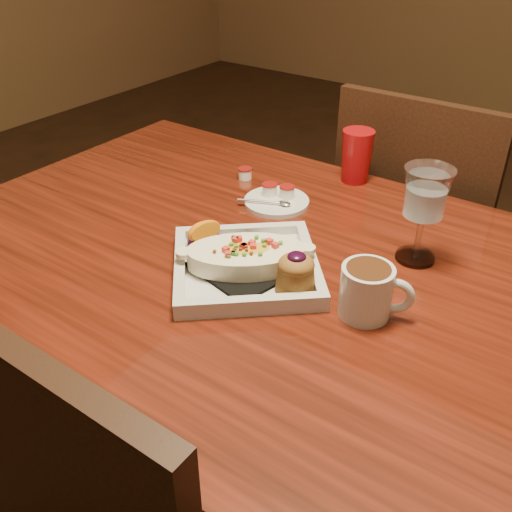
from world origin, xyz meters
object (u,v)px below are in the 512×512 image
Objects in this scene: plate at (251,262)px; coffee_mug at (368,290)px; table at (297,316)px; goblet at (425,198)px; saucer at (276,199)px; chair_far at (416,241)px; red_tumbler at (357,156)px.

plate is 0.21m from coffee_mug.
table is at bearing 144.96° from coffee_mug.
goblet is 1.28× the size of saucer.
chair_far is (-0.00, 0.63, -0.15)m from table.
chair_far is at bearing 81.44° from coffee_mug.
plate is at bearing 163.82° from coffee_mug.
coffee_mug is 0.41m from saucer.
table is at bearing -76.32° from red_tumbler.
chair_far reaches higher than red_tumbler.
coffee_mug reaches higher than table.
coffee_mug is at bearing -36.19° from plate.
coffee_mug is 0.50m from red_tumbler.
coffee_mug is 0.94× the size of red_tumbler.
plate is 2.49× the size of saucer.
chair_far is 0.61m from goblet.
goblet is at bearing 47.50° from table.
table is 8.40× the size of goblet.
goblet is (0.15, 0.16, 0.22)m from table.
table is 0.29m from saucer.
chair_far reaches higher than coffee_mug.
coffee_mug is (0.15, -0.67, 0.29)m from chair_far.
chair_far is at bearing 67.02° from red_tumbler.
chair_far is 8.20× the size of coffee_mug.
plate is 0.46m from red_tumbler.
chair_far is 6.64× the size of saucer.
chair_far is 0.53m from saucer.
goblet reaches higher than table.
red_tumbler is (-0.03, 0.45, 0.03)m from plate.
saucer is at bearing 173.81° from goblet.
saucer is (-0.18, -0.43, 0.25)m from chair_far.
red_tumbler is (-0.10, -0.23, 0.30)m from chair_far.
saucer is at bearing -112.68° from red_tumbler.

